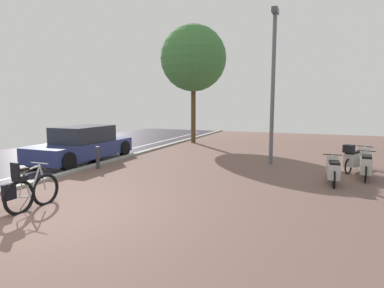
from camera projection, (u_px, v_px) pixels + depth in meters
ground at (104, 231)px, 5.75m from camera, size 21.00×40.00×0.13m
bicycle_foreground at (29, 191)px, 6.79m from camera, size 0.67×1.37×1.08m
scooter_near at (366, 166)px, 9.48m from camera, size 0.54×1.81×0.76m
scooter_mid at (354, 159)px, 10.49m from camera, size 1.01×1.68×0.94m
scooter_far at (333, 171)px, 8.91m from camera, size 0.52×1.69×0.74m
parked_car_near at (83, 145)px, 12.42m from camera, size 1.80×4.32×1.32m
lamp_post at (273, 79)px, 11.41m from camera, size 0.20×0.52×5.43m
street_tree at (193, 59)px, 17.52m from camera, size 3.55×3.55×6.36m
bollard_far at (98, 158)px, 10.96m from camera, size 0.12×0.12×0.75m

